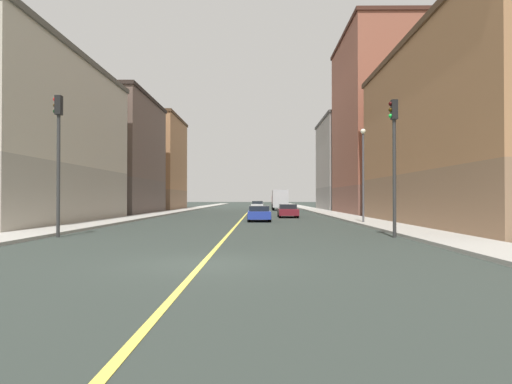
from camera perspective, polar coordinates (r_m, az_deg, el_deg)
ground_plane at (r=13.00m, az=-6.62°, el=-8.80°), size 400.00×400.00×0.00m
sidewalk_left at (r=62.31m, az=7.90°, el=-2.34°), size 2.79×168.00×0.15m
sidewalk_right at (r=62.80m, az=-9.72°, el=-2.32°), size 2.79×168.00×0.15m
lane_center_stripe at (r=61.82m, az=-0.95°, el=-2.42°), size 0.16×154.00×0.01m
building_left_near at (r=33.25m, az=25.21°, el=6.71°), size 9.13×24.50×12.17m
building_left_mid at (r=55.02m, az=15.19°, el=7.99°), size 9.13×16.59×20.28m
building_left_far at (r=72.01m, az=11.59°, el=3.31°), size 9.13×16.18×13.75m
building_right_corner at (r=37.33m, az=-26.68°, el=5.85°), size 9.13×21.53×12.09m
building_right_midblock at (r=56.21m, az=-17.10°, el=4.30°), size 9.13×16.26×13.44m
building_right_distant at (r=74.10m, az=-12.74°, el=3.43°), size 9.13×15.16×14.36m
traffic_light_left_near at (r=22.40m, az=16.57°, el=5.09°), size 0.40×0.32×6.35m
traffic_light_right_near at (r=23.51m, az=-23.12°, el=5.17°), size 0.40×0.32×6.59m
street_lamp_left_near at (r=33.26m, az=13.03°, el=3.28°), size 0.36×0.36×6.51m
car_blue at (r=36.37m, az=0.39°, el=-2.66°), size 1.84×4.10×1.20m
car_white at (r=70.98m, az=0.21°, el=-1.67°), size 1.99×4.29×1.35m
car_maroon at (r=43.85m, az=3.93°, el=-2.31°), size 1.86×4.56×1.23m
box_truck at (r=69.24m, az=2.94°, el=-0.93°), size 2.34×6.89×3.01m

